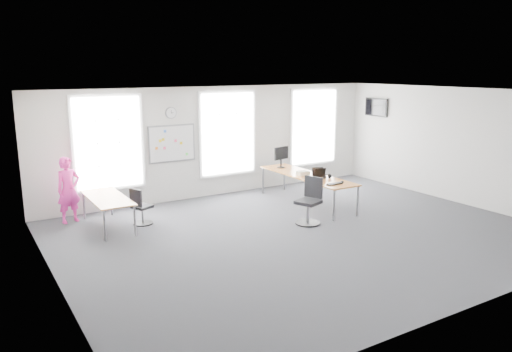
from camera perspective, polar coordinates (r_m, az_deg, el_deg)
floor at (r=10.83m, az=5.50°, el=-6.58°), size 10.00×10.00×0.00m
ceiling at (r=10.26m, az=5.85°, el=9.48°), size 10.00×10.00×0.00m
wall_back at (r=13.80m, az=-4.41°, el=3.97°), size 10.00×0.00×10.00m
wall_front at (r=7.73m, az=23.85°, el=-3.75°), size 10.00×0.00×10.00m
wall_left at (r=8.49m, az=-22.41°, el=-2.26°), size 0.00×10.00×10.00m
wall_right at (r=14.00m, az=22.25°, el=3.21°), size 0.00×10.00×10.00m
window_left at (r=12.67m, az=-16.54°, el=3.66°), size 1.60×0.06×2.20m
window_mid at (r=13.88m, az=-3.26°, el=4.87°), size 1.60×0.06×2.20m
window_right at (r=15.51m, az=6.59°, el=5.60°), size 1.60×0.06×2.20m
desk_right at (r=12.97m, az=5.81°, el=-0.07°), size 0.85×3.19×0.78m
desk_left at (r=11.52m, az=-16.63°, el=-2.60°), size 0.76×1.89×0.69m
chair_right at (r=11.42m, az=6.14°, el=-3.14°), size 0.62×0.62×1.07m
chair_left at (r=11.59m, az=-13.06°, el=-3.66°), size 0.50×0.50×0.85m
person at (r=12.15m, az=-20.63°, el=-1.49°), size 0.63×0.49×1.52m
whiteboard at (r=13.21m, az=-9.58°, el=3.68°), size 1.20×0.03×0.90m
wall_clock at (r=13.11m, az=-9.70°, el=7.14°), size 0.30×0.04×0.30m
tv at (r=15.82m, az=13.59°, el=7.65°), size 0.06×0.90×0.55m
keyboard at (r=11.99m, az=8.98°, el=-0.91°), size 0.44×0.19×0.02m
mouse at (r=12.20m, az=9.84°, el=-0.66°), size 0.07×0.10×0.04m
lens_cap at (r=12.35m, az=8.57°, el=-0.53°), size 0.07×0.07×0.01m
headphones at (r=12.57m, az=8.11°, el=-0.06°), size 0.20×0.11×0.12m
laptop_sleeve at (r=12.66m, az=7.18°, el=0.39°), size 0.32×0.23×0.25m
paper_stack at (r=12.91m, az=5.39°, el=0.33°), size 0.31×0.25×0.10m
monitor at (r=13.75m, az=2.91°, el=2.39°), size 0.52×0.21×0.58m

